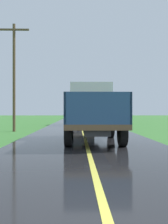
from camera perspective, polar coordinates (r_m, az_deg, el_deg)
name	(u,v)px	position (r m, az deg, el deg)	size (l,w,h in m)	color
banana_truck_near	(92,110)	(12.16, 1.76, 0.34)	(2.38, 5.82, 2.80)	#2D2D30
banana_truck_far	(81,111)	(26.20, -0.65, 0.18)	(2.38, 5.81, 2.80)	#2D2D30
utility_pole_roadside	(14,73)	(18.74, -15.67, 8.47)	(2.13, 0.20, 7.70)	brown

